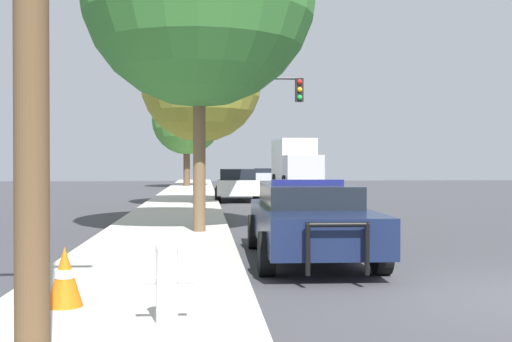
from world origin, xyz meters
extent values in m
cube|color=#BCB7AD|center=(-5.10, 0.00, 0.07)|extent=(3.00, 110.00, 0.13)
cube|color=#141E3D|center=(-2.35, 3.48, 0.64)|extent=(1.91, 5.09, 0.60)
cube|color=black|center=(-2.34, 3.74, 1.13)|extent=(1.60, 2.66, 0.38)
cylinder|color=black|center=(-1.50, 1.90, 0.34)|extent=(0.25, 0.69, 0.68)
cylinder|color=black|center=(-3.27, 1.94, 0.34)|extent=(0.25, 0.69, 0.68)
cylinder|color=black|center=(-1.43, 5.03, 0.34)|extent=(0.25, 0.69, 0.68)
cylinder|color=black|center=(-3.20, 5.07, 0.34)|extent=(0.25, 0.69, 0.68)
cylinder|color=black|center=(-2.00, 0.83, 0.55)|extent=(0.07, 0.07, 0.73)
cylinder|color=black|center=(-2.81, 0.85, 0.55)|extent=(0.07, 0.07, 0.73)
cylinder|color=black|center=(-2.40, 0.84, 0.88)|extent=(0.86, 0.09, 0.07)
cube|color=navy|center=(-2.34, 3.74, 1.37)|extent=(1.30, 0.23, 0.09)
cube|color=navy|center=(-1.44, 3.47, 0.67)|extent=(0.08, 3.64, 0.17)
cylinder|color=white|center=(-4.58, -1.37, 0.49)|extent=(0.22, 0.22, 0.71)
sphere|color=white|center=(-4.58, -1.37, 0.87)|extent=(0.23, 0.23, 0.23)
cylinder|color=white|center=(-4.76, -1.37, 0.56)|extent=(0.15, 0.09, 0.09)
cylinder|color=white|center=(-4.39, -1.37, 0.56)|extent=(0.15, 0.09, 0.09)
cylinder|color=#424247|center=(-4.39, 16.70, 2.63)|extent=(0.16, 0.16, 5.00)
cylinder|color=#424247|center=(-2.47, 16.70, 4.98)|extent=(3.83, 0.11, 0.11)
cube|color=black|center=(-0.56, 16.70, 4.53)|extent=(0.30, 0.24, 0.90)
sphere|color=red|center=(-0.56, 16.57, 4.83)|extent=(0.20, 0.20, 0.20)
sphere|color=orange|center=(-0.56, 16.57, 4.53)|extent=(0.20, 0.20, 0.20)
sphere|color=green|center=(-0.56, 16.57, 4.23)|extent=(0.20, 0.20, 0.20)
cube|color=#B7B7BC|center=(0.67, 44.86, 0.64)|extent=(1.93, 4.23, 0.60)
cube|color=black|center=(0.66, 44.66, 1.12)|extent=(1.60, 2.22, 0.36)
cylinder|color=black|center=(-0.15, 46.19, 0.35)|extent=(0.27, 0.70, 0.69)
cylinder|color=black|center=(1.59, 46.12, 0.35)|extent=(0.27, 0.70, 0.69)
cylinder|color=black|center=(-0.24, 43.61, 0.35)|extent=(0.27, 0.70, 0.69)
cylinder|color=black|center=(1.49, 43.54, 0.35)|extent=(0.27, 0.70, 0.69)
cube|color=silver|center=(-2.68, 21.59, 0.65)|extent=(1.98, 4.75, 0.66)
cube|color=black|center=(-2.69, 21.35, 1.22)|extent=(1.64, 2.49, 0.47)
cylinder|color=black|center=(-3.51, 23.07, 0.33)|extent=(0.26, 0.66, 0.65)
cylinder|color=black|center=(-1.74, 23.01, 0.33)|extent=(0.26, 0.66, 0.65)
cylinder|color=black|center=(-3.62, 20.17, 0.33)|extent=(0.26, 0.66, 0.65)
cylinder|color=black|center=(-1.85, 20.10, 0.33)|extent=(0.26, 0.66, 0.65)
cube|color=#B7B7BC|center=(1.77, 30.66, 1.35)|extent=(2.26, 2.21, 1.72)
cube|color=white|center=(1.70, 34.52, 1.89)|extent=(2.32, 5.61, 2.79)
cylinder|color=black|center=(2.85, 30.89, 0.49)|extent=(0.30, 0.99, 0.99)
cylinder|color=black|center=(0.68, 30.85, 0.49)|extent=(0.30, 0.99, 0.99)
cylinder|color=black|center=(2.77, 35.59, 0.49)|extent=(0.30, 0.99, 0.99)
cylinder|color=black|center=(0.59, 35.55, 0.49)|extent=(0.30, 0.99, 0.99)
cylinder|color=brown|center=(-5.43, 37.70, 1.79)|extent=(0.46, 0.46, 3.32)
sphere|color=#4C8E38|center=(-5.43, 37.70, 4.79)|extent=(4.89, 4.89, 4.89)
cylinder|color=brown|center=(-4.32, 7.23, 2.19)|extent=(0.29, 0.29, 4.12)
cylinder|color=#4C3823|center=(-4.32, 17.34, 1.87)|extent=(0.33, 0.33, 3.48)
sphere|color=#999933|center=(-4.32, 17.34, 4.91)|extent=(4.72, 4.72, 4.72)
cone|color=orange|center=(-5.74, -0.53, 0.46)|extent=(0.40, 0.40, 0.66)
cylinder|color=white|center=(-5.74, -0.53, 0.49)|extent=(0.22, 0.22, 0.09)
camera|label=1|loc=(-4.21, -7.72, 1.71)|focal=45.00mm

